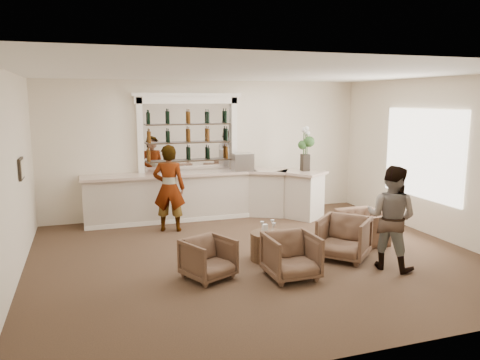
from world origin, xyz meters
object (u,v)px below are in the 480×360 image
sommelier (169,188)px  armchair_far (364,227)px  armchair_left (208,259)px  guest (391,218)px  flower_vase (305,146)px  cocktail_table (269,246)px  armchair_right (344,238)px  espresso_machine (242,162)px  armchair_center (291,256)px  bar_counter (207,195)px

sommelier → armchair_far: bearing=168.0°
sommelier → armchair_far: sommelier is taller
armchair_left → armchair_far: armchair_left is taller
guest → flower_vase: bearing=-38.6°
cocktail_table → armchair_right: armchair_right is taller
sommelier → armchair_right: bearing=151.4°
armchair_left → espresso_machine: (1.83, 3.69, 1.02)m
sommelier → armchair_center: sommelier is taller
bar_counter → espresso_machine: (0.89, -0.04, 0.78)m
espresso_machine → armchair_center: bearing=-96.0°
flower_vase → espresso_machine: bearing=160.4°
bar_counter → armchair_right: bearing=-65.8°
armchair_left → armchair_right: bearing=-21.2°
cocktail_table → armchair_left: (-1.25, -0.52, 0.08)m
bar_counter → armchair_left: size_ratio=7.87×
armchair_center → espresso_machine: size_ratio=1.67×
armchair_center → espresso_machine: bearing=81.8°
sommelier → armchair_right: sommelier is taller
armchair_left → armchair_center: size_ratio=0.90×
armchair_left → armchair_right: size_ratio=0.85×
armchair_center → bar_counter: bearing=94.2°
espresso_machine → flower_vase: size_ratio=0.45×
guest → armchair_center: size_ratio=2.20×
bar_counter → armchair_left: (-0.94, -3.73, -0.24)m
sommelier → armchair_far: size_ratio=1.95×
sommelier → guest: (3.15, -3.47, -0.07)m
armchair_center → flower_vase: size_ratio=0.75×
armchair_right → armchair_far: (0.92, 0.74, -0.07)m
bar_counter → flower_vase: bearing=-13.4°
cocktail_table → espresso_machine: espresso_machine is taller
espresso_machine → flower_vase: bearing=-17.9°
cocktail_table → armchair_far: armchair_far is taller
guest → armchair_left: guest is taller
espresso_machine → flower_vase: 1.57m
guest → armchair_far: guest is taller
bar_counter → armchair_far: bearing=-48.4°
armchair_right → armchair_far: bearing=85.8°
sommelier → guest: bearing=150.4°
cocktail_table → guest: 2.17m
bar_counter → guest: guest is taller
armchair_center → armchair_right: (1.28, 0.54, 0.02)m
sommelier → bar_counter: bearing=-125.3°
sommelier → guest: size_ratio=1.07×
armchair_left → flower_vase: 4.77m
guest → espresso_machine: guest is taller
armchair_center → armchair_far: (2.20, 1.28, -0.05)m
bar_counter → sommelier: (-1.04, -0.77, 0.38)m
sommelier → armchair_right: size_ratio=2.24×
sommelier → armchair_center: (1.37, -3.36, -0.58)m
armchair_center → armchair_right: bearing=22.4°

